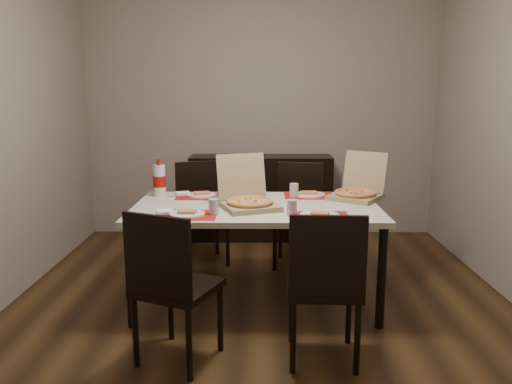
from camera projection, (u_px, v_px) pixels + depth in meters
ground at (261, 307)px, 3.73m from camera, size 3.80×4.00×0.02m
room_walls at (261, 70)px, 3.81m from camera, size 3.84×4.02×2.62m
sideboard at (261, 197)px, 5.39m from camera, size 1.50×0.40×0.90m
dining_table at (256, 214)px, 3.69m from camera, size 1.80×1.00×0.75m
chair_near_left at (170, 282)px, 2.84m from camera, size 0.55×0.55×0.93m
chair_near_right at (325, 281)px, 2.84m from camera, size 0.44×0.44×0.93m
chair_far_left at (201, 207)px, 4.65m from camera, size 0.54×0.54×0.93m
chair_far_right at (298, 209)px, 4.58m from camera, size 0.49×0.49×0.93m
setting_near_left at (192, 212)px, 3.39m from camera, size 0.47×0.30×0.11m
setting_near_right at (313, 214)px, 3.34m from camera, size 0.51×0.30×0.11m
setting_far_left at (205, 194)px, 3.99m from camera, size 0.49×0.30×0.11m
setting_far_right at (305, 193)px, 3.99m from camera, size 0.48×0.30×0.11m
napkin_loose at (255, 207)px, 3.59m from camera, size 0.15×0.15×0.02m
pizza_box_center at (248, 200)px, 3.59m from camera, size 0.49×0.51×0.37m
pizza_box_right at (357, 191)px, 3.90m from camera, size 0.51×0.52×0.35m
faina_plate at (224, 200)px, 3.80m from camera, size 0.23×0.23×0.03m
dip_bowl at (262, 200)px, 3.81m from camera, size 0.13×0.13×0.02m
soda_bottle at (159, 181)px, 3.98m from camera, size 0.10×0.10×0.30m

